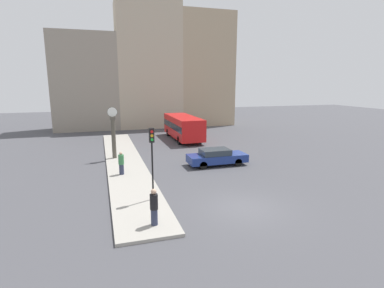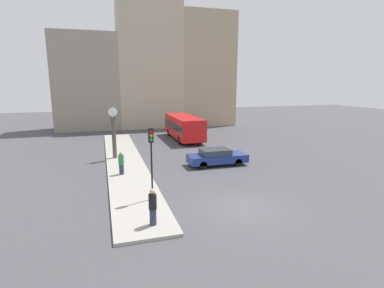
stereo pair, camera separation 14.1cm
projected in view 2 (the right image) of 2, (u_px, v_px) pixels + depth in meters
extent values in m
plane|color=#47474C|center=(243.00, 208.00, 15.54)|extent=(120.00, 120.00, 0.00)
cube|color=#A39E93|center=(125.00, 162.00, 24.39)|extent=(2.87, 26.02, 0.16)
cube|color=gray|center=(87.00, 82.00, 40.76)|extent=(8.55, 5.00, 12.86)
cube|color=#B7A88E|center=(150.00, 66.00, 42.78)|extent=(8.88, 5.00, 17.36)
cube|color=tan|center=(206.00, 70.00, 45.27)|extent=(8.07, 5.00, 16.50)
cube|color=navy|center=(217.00, 158.00, 23.53)|extent=(4.64, 1.80, 0.61)
cube|color=#2D3842|center=(215.00, 152.00, 23.37)|extent=(2.23, 1.62, 0.44)
cylinder|color=black|center=(230.00, 158.00, 24.73)|extent=(0.61, 0.22, 0.61)
cylinder|color=black|center=(238.00, 162.00, 23.25)|extent=(0.61, 0.22, 0.61)
cylinder|color=black|center=(197.00, 160.00, 23.92)|extent=(0.61, 0.22, 0.61)
cylinder|color=black|center=(203.00, 165.00, 22.44)|extent=(0.61, 0.22, 0.61)
cube|color=red|center=(184.00, 126.00, 34.12)|extent=(2.59, 8.51, 2.28)
cube|color=#1E232D|center=(184.00, 125.00, 34.09)|extent=(2.62, 8.34, 0.69)
cylinder|color=black|center=(187.00, 131.00, 37.13)|extent=(0.28, 0.90, 0.90)
cylinder|color=black|center=(169.00, 132.00, 36.47)|extent=(0.28, 0.90, 0.90)
cylinder|color=black|center=(201.00, 139.00, 32.18)|extent=(0.28, 0.90, 0.90)
cylinder|color=black|center=(180.00, 140.00, 31.53)|extent=(0.28, 0.90, 0.90)
cylinder|color=black|center=(152.00, 171.00, 16.02)|extent=(0.09, 0.09, 3.15)
cube|color=black|center=(151.00, 135.00, 15.63)|extent=(0.26, 0.20, 0.76)
cylinder|color=red|center=(151.00, 132.00, 15.47)|extent=(0.15, 0.04, 0.15)
cylinder|color=orange|center=(151.00, 136.00, 15.52)|extent=(0.15, 0.04, 0.15)
cylinder|color=green|center=(151.00, 140.00, 15.56)|extent=(0.15, 0.04, 0.15)
cylinder|color=#4C473D|center=(114.00, 139.00, 24.99)|extent=(0.34, 0.34, 3.28)
cube|color=#4C473D|center=(113.00, 118.00, 24.64)|extent=(0.44, 0.44, 0.20)
cylinder|color=#4C473D|center=(113.00, 112.00, 24.54)|extent=(0.84, 0.04, 0.84)
cylinder|color=white|center=(113.00, 112.00, 24.54)|extent=(0.78, 0.06, 0.78)
cylinder|color=#2D334C|center=(122.00, 169.00, 20.70)|extent=(0.32, 0.32, 0.72)
cylinder|color=#387A47|center=(121.00, 159.00, 20.57)|extent=(0.38, 0.38, 0.67)
sphere|color=tan|center=(121.00, 153.00, 20.48)|extent=(0.21, 0.21, 0.21)
cylinder|color=#2D334C|center=(153.00, 217.00, 13.31)|extent=(0.30, 0.30, 0.74)
cylinder|color=black|center=(153.00, 202.00, 13.17)|extent=(0.36, 0.36, 0.69)
sphere|color=tan|center=(152.00, 192.00, 13.08)|extent=(0.25, 0.25, 0.25)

